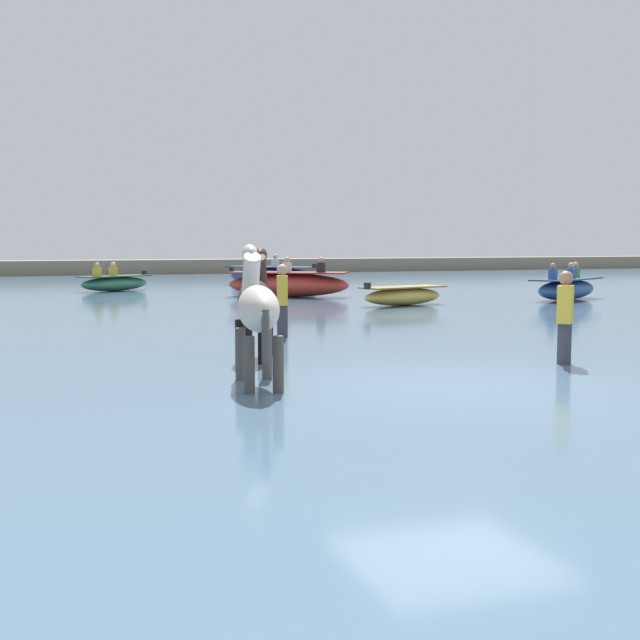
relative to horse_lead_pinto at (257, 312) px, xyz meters
name	(u,v)px	position (x,y,z in m)	size (l,w,h in m)	color
ground_plane	(451,408)	(2.23, -0.81, -1.19)	(120.00, 120.00, 0.00)	#84755B
water_surface	(246,323)	(2.23, 9.19, -1.05)	(90.00, 90.00, 0.29)	slate
horse_lead_pinto	(257,312)	(0.00, 0.00, 0.00)	(0.68, 1.86, 2.01)	beige
horse_trailing_dark_bay	(255,301)	(0.59, 2.29, -0.03)	(0.97, 1.77, 1.95)	#382319
boat_distant_east	(403,296)	(7.22, 11.26, -0.64)	(2.77, 1.57, 0.66)	gold
boat_mid_channel	(288,284)	(5.33, 15.78, -0.50)	(4.06, 3.18, 1.27)	#BC382D
boat_distant_west	(567,289)	(12.82, 11.63, -0.57)	(3.40, 2.72, 1.13)	#28518E
boat_mid_outer	(115,283)	(0.44, 20.78, -0.61)	(2.83, 2.19, 1.03)	#337556
boat_far_inshore	(273,276)	(6.83, 22.66, -0.52)	(3.61, 3.79, 1.24)	#28518E
person_wading_close	(282,306)	(1.81, 4.92, -0.32)	(0.28, 0.36, 1.63)	#383842
person_wading_mid	(565,324)	(4.63, 0.27, -0.32)	(0.36, 0.37, 1.63)	#383842
far_shoreline	(117,270)	(2.23, 36.77, -0.67)	(80.00, 2.40, 1.05)	gray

